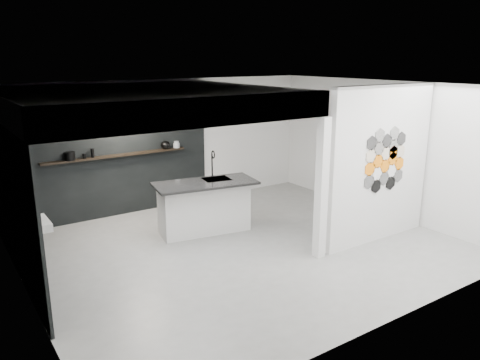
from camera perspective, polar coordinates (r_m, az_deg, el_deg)
The scene contains 17 objects.
floor at distance 8.33m, azimuth 0.59°, elevation -8.24°, with size 7.00×6.00×0.01m, color slate.
partition_panel at distance 8.66m, azimuth 16.70°, elevation 1.79°, with size 2.45×0.15×2.80m, color silver.
bay_clad_back at distance 9.98m, azimuth -15.44°, elevation 2.23°, with size 4.40×0.04×2.35m, color black.
bay_clad_left at distance 7.64m, azimuth -26.00°, elevation -2.54°, with size 0.04×4.00×2.35m, color black.
bulkhead at distance 7.95m, azimuth -11.41°, elevation 9.42°, with size 4.40×4.00×0.40m, color silver.
corner_column at distance 7.71m, azimuth 9.91°, elevation -1.10°, with size 0.16×0.16×2.35m, color silver.
fascia_beam at distance 6.24m, azimuth -4.41°, elevation 8.26°, with size 4.40×0.16×0.40m, color silver.
wall_basin at distance 7.58m, azimuth -23.78°, elevation -5.01°, with size 0.40×0.60×0.12m, color silver.
display_shelf at distance 9.89m, azimuth -14.75°, elevation 2.90°, with size 3.00×0.15×0.04m, color black.
kitchen_island at distance 8.91m, azimuth -4.36°, elevation -3.16°, with size 2.01×1.14×1.52m.
stockpot at distance 9.61m, azimuth -20.03°, elevation 2.76°, with size 0.20×0.20×0.16m, color black.
kettle at distance 10.27m, azimuth -9.07°, elevation 4.25°, with size 0.21×0.21×0.18m, color black.
glass_bowl at distance 10.39m, azimuth -7.75°, elevation 4.21°, with size 0.14×0.14×0.10m, color gray.
glass_vase at distance 10.39m, azimuth -7.75°, elevation 4.33°, with size 0.10×0.10×0.15m, color gray.
bottle_dark at distance 9.72m, azimuth -17.54°, elevation 3.16°, with size 0.07×0.07×0.18m, color black.
utensil_cup at distance 9.69m, azimuth -18.44°, elevation 2.78°, with size 0.07×0.07×0.09m, color black.
hex_tile_cluster at distance 8.62m, azimuth 17.33°, elevation 2.39°, with size 1.04×0.02×1.16m.
Camera 1 is at (-4.37, -6.30, 3.25)m, focal length 35.00 mm.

